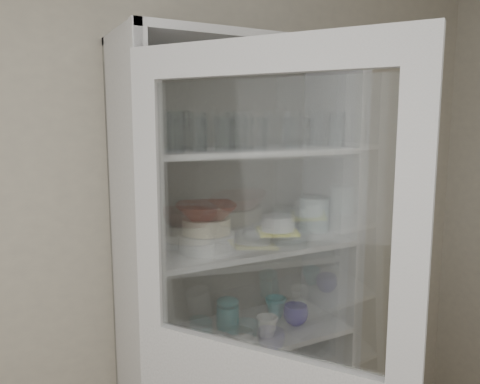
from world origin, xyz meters
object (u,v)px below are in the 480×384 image
terracotta_bowl (206,211)px  white_canister (150,333)px  goblet_2 (240,128)px  mug_white (267,326)px  yellow_trivet (277,231)px  teal_jar (228,314)px  mug_blue (296,315)px  plate_stack_back (182,237)px  mug_teal (276,307)px  cream_bowl (206,226)px  measuring_cups (238,335)px  grey_bowl_stack (314,214)px  goblet_3 (304,129)px  glass_platter (277,235)px  pantry_cabinet (233,308)px  white_ramekin (278,223)px  plate_stack_front (207,241)px  goblet_0 (143,127)px  goblet_1 (186,128)px

terracotta_bowl → white_canister: size_ratio=1.97×
goblet_2 → mug_white: size_ratio=1.74×
yellow_trivet → teal_jar: 0.43m
mug_blue → teal_jar: bearing=158.1°
plate_stack_back → mug_teal: plate_stack_back is taller
white_canister → cream_bowl: bearing=-20.2°
measuring_cups → teal_jar: bearing=82.9°
cream_bowl → grey_bowl_stack: (0.59, 0.07, -0.02)m
mug_teal → mug_white: bearing=-120.9°
goblet_3 → grey_bowl_stack: (0.00, -0.10, -0.40)m
mug_white → yellow_trivet: bearing=37.5°
goblet_2 → glass_platter: bearing=-27.2°
pantry_cabinet → plate_stack_back: 0.42m
terracotta_bowl → mug_teal: 0.66m
mug_teal → measuring_cups: 0.30m
teal_jar → measuring_cups: 0.13m
teal_jar → cream_bowl: bearing=-146.0°
mug_blue → white_ramekin: bearing=131.3°
plate_stack_front → measuring_cups: 0.43m
goblet_0 → glass_platter: bearing=-10.3°
mug_white → measuring_cups: 0.13m
goblet_2 → cream_bowl: 0.46m
white_ramekin → plate_stack_back: bearing=167.6°
goblet_0 → white_ramekin: 0.72m
goblet_3 → white_ramekin: bearing=-152.2°
mug_white → pantry_cabinet: bearing=107.3°
goblet_3 → glass_platter: bearing=-152.2°
goblet_3 → grey_bowl_stack: 0.41m
goblet_2 → measuring_cups: goblet_2 is taller
plate_stack_back → glass_platter: (0.42, -0.09, -0.02)m
goblet_2 → terracotta_bowl: size_ratio=0.69×
goblet_3 → cream_bowl: size_ratio=0.79×
plate_stack_back → goblet_2: bearing=-3.2°
plate_stack_front → teal_jar: 0.41m
pantry_cabinet → teal_jar: size_ratio=17.49×
goblet_0 → mug_white: goblet_0 is taller
yellow_trivet → pantry_cabinet: bearing=162.5°
plate_stack_front → glass_platter: bearing=7.5°
cream_bowl → white_ramekin: size_ratio=1.29×
plate_stack_back → mug_blue: plate_stack_back is taller
goblet_0 → goblet_2: 0.42m
goblet_3 → plate_stack_front: bearing=-164.5°
goblet_3 → mug_blue: size_ratio=1.36×
plate_stack_back → cream_bowl: size_ratio=1.16×
goblet_1 → terracotta_bowl: size_ratio=0.71×
goblet_1 → terracotta_bowl: goblet_1 is taller
plate_stack_front → plate_stack_back: (-0.05, 0.14, -0.01)m
glass_platter → white_ramekin: bearing=0.0°
pantry_cabinet → goblet_3: pantry_cabinet is taller
cream_bowl → yellow_trivet: cream_bowl is taller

